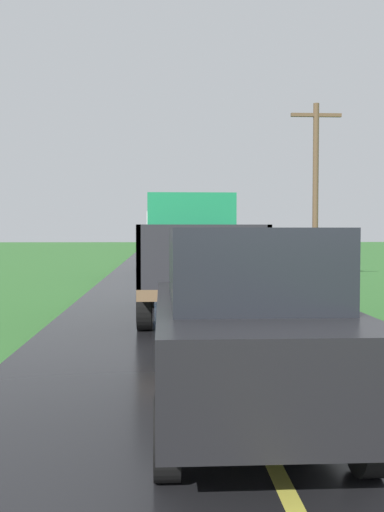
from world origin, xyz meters
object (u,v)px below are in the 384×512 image
at_px(utility_pole_roadside, 316,189).
at_px(following_car, 245,324).
at_px(banana_truck_near, 192,252).
at_px(banana_truck_far, 170,242).

height_order(utility_pole_roadside, following_car, utility_pole_roadside).
bearing_deg(banana_truck_near, following_car, -89.29).
distance_m(banana_truck_near, utility_pole_roadside, 8.15).
bearing_deg(banana_truck_near, banana_truck_far, 91.34).
xyz_separation_m(utility_pole_roadside, following_car, (-4.53, -14.34, -2.36)).
bearing_deg(banana_truck_far, utility_pole_roadside, -53.42).
bearing_deg(utility_pole_roadside, banana_truck_near, -125.81).
bearing_deg(following_car, banana_truck_near, 90.71).
height_order(banana_truck_near, banana_truck_far, same).
relative_size(banana_truck_far, following_car, 1.42).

